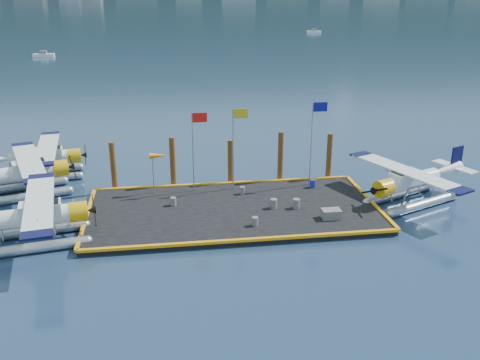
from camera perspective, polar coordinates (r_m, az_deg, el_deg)
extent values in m
plane|color=navy|center=(37.59, -0.71, -3.59)|extent=(4000.00, 4000.00, 0.00)
cube|color=black|center=(37.51, -0.71, -3.31)|extent=(20.00, 10.00, 0.40)
cylinder|color=#999CA7|center=(36.69, -21.47, -5.16)|extent=(6.83, 1.78, 0.66)
cylinder|color=#999CA7|center=(34.50, -21.65, -6.82)|extent=(6.83, 1.78, 0.66)
cylinder|color=silver|center=(34.97, -21.51, -3.74)|extent=(5.24, 2.04, 1.21)
cube|color=silver|center=(34.78, -20.51, -3.05)|extent=(2.59, 1.59, 0.99)
cube|color=black|center=(34.67, -20.02, -2.66)|extent=(1.71, 1.39, 0.60)
cylinder|color=#D09C0B|center=(34.84, -16.84, -3.26)|extent=(1.30, 1.44, 1.28)
cube|color=black|center=(34.84, -15.31, -3.09)|extent=(0.47, 2.42, 1.24)
cube|color=silver|center=(34.57, -20.62, -2.21)|extent=(3.27, 10.03, 0.13)
cube|color=black|center=(39.01, -20.42, 0.33)|extent=(1.79, 1.25, 0.14)
cube|color=black|center=(30.23, -20.88, -5.49)|extent=(1.79, 1.25, 0.14)
cylinder|color=#999CA7|center=(44.83, -22.48, -0.72)|extent=(6.62, 2.73, 0.65)
cylinder|color=#999CA7|center=(42.58, -22.19, -1.76)|extent=(6.62, 2.73, 0.65)
cylinder|color=silver|center=(43.24, -22.31, 0.64)|extent=(5.19, 2.72, 1.20)
cube|color=silver|center=(43.16, -21.52, 1.25)|extent=(2.65, 1.89, 0.98)
cube|color=black|center=(43.11, -21.13, 1.59)|extent=(1.81, 1.56, 0.60)
cylinder|color=#D09C0B|center=(43.46, -18.62, 1.21)|extent=(1.43, 1.54, 1.26)
cube|color=black|center=(43.58, -17.42, 1.39)|extent=(0.82, 2.32, 1.22)
cube|color=silver|center=(43.00, -21.61, 1.93)|extent=(4.61, 9.83, 0.13)
cube|color=black|center=(47.49, -22.20, 3.50)|extent=(1.86, 1.44, 0.14)
cube|color=black|center=(38.55, -20.89, -0.01)|extent=(1.86, 1.44, 0.14)
cylinder|color=#999CA7|center=(48.33, -20.45, 1.00)|extent=(6.41, 1.38, 0.62)
cylinder|color=#999CA7|center=(46.20, -20.65, 0.11)|extent=(6.41, 1.38, 0.62)
cylinder|color=silver|center=(46.82, -20.50, 2.19)|extent=(4.89, 1.70, 1.13)
cube|color=silver|center=(46.66, -19.81, 2.68)|extent=(2.38, 1.40, 0.93)
cube|color=black|center=(46.57, -19.46, 2.95)|extent=(1.56, 1.25, 0.57)
cylinder|color=#D09C0B|center=(46.62, -17.24, 2.49)|extent=(1.17, 1.31, 1.19)
cube|color=black|center=(46.58, -16.17, 2.59)|extent=(0.34, 2.28, 1.16)
cube|color=silver|center=(46.52, -19.88, 3.28)|extent=(2.64, 9.38, 0.12)
cube|color=black|center=(50.77, -19.57, 4.68)|extent=(1.64, 1.10, 0.13)
cube|color=black|center=(42.30, -20.26, 1.60)|extent=(1.64, 1.10, 0.13)
cylinder|color=#999CA7|center=(40.53, 18.98, -2.45)|extent=(6.28, 3.17, 0.63)
cylinder|color=#999CA7|center=(41.91, 16.58, -1.42)|extent=(6.28, 3.17, 0.63)
cylinder|color=silver|center=(40.56, 17.77, -0.12)|extent=(4.98, 3.01, 1.16)
cube|color=silver|center=(39.98, 17.23, 0.21)|extent=(2.60, 1.99, 0.95)
cube|color=black|center=(39.68, 16.95, 0.42)|extent=(1.80, 1.60, 0.58)
cylinder|color=#D09C0B|center=(38.61, 15.06, -0.86)|extent=(1.46, 1.54, 1.23)
cube|color=black|center=(37.99, 14.12, -1.12)|extent=(0.99, 2.19, 1.19)
cube|color=silver|center=(39.81, 17.30, 0.93)|extent=(5.21, 9.38, 0.13)
cube|color=black|center=(37.19, 22.47, -1.08)|extent=(1.83, 1.50, 0.14)
cube|color=black|center=(42.75, 12.81, 2.67)|extent=(1.83, 1.50, 0.14)
cube|color=black|center=(43.94, 22.12, 2.20)|extent=(1.12, 0.58, 1.80)
cube|color=silver|center=(44.06, 21.92, 1.33)|extent=(2.29, 3.68, 0.11)
cylinder|color=#5F5E63|center=(38.08, -7.13, -2.29)|extent=(0.42, 0.42, 0.59)
cylinder|color=#5F5E63|center=(37.52, 6.02, -2.52)|extent=(0.49, 0.49, 0.68)
cylinder|color=#5F5E63|center=(37.41, 3.60, -2.52)|extent=(0.48, 0.48, 0.67)
cylinder|color=#5F5E63|center=(34.72, 1.61, -4.43)|extent=(0.42, 0.42, 0.59)
cylinder|color=navy|center=(41.50, 7.76, -0.37)|extent=(0.44, 0.44, 0.62)
cylinder|color=#5F5E63|center=(39.83, 0.26, -1.12)|extent=(0.40, 0.40, 0.56)
cube|color=#5F5E63|center=(36.28, 9.69, -3.58)|extent=(1.25, 0.84, 0.63)
cylinder|color=gray|center=(39.73, -5.04, 2.91)|extent=(0.08, 0.08, 6.00)
cube|color=red|center=(39.06, -4.35, 6.66)|extent=(1.10, 0.03, 0.70)
cylinder|color=gray|center=(39.96, -0.74, 3.24)|extent=(0.08, 0.08, 6.20)
cube|color=gold|center=(39.32, 0.04, 7.11)|extent=(1.10, 0.03, 0.70)
cylinder|color=gray|center=(41.10, 7.60, 3.76)|extent=(0.08, 0.08, 6.50)
cube|color=navy|center=(40.53, 8.54, 7.72)|extent=(1.10, 0.03, 0.70)
cylinder|color=gray|center=(40.17, -9.25, 0.65)|extent=(0.07, 0.07, 3.00)
cone|color=orange|center=(39.72, -8.64, 2.59)|extent=(1.40, 0.44, 0.44)
cylinder|color=#492A15|center=(41.83, -13.34, 1.30)|extent=(0.44, 0.44, 4.00)
cylinder|color=#492A15|center=(41.61, -7.18, 1.75)|extent=(0.44, 0.44, 4.20)
cylinder|color=#492A15|center=(41.96, -1.02, 1.78)|extent=(0.44, 0.44, 3.80)
cylinder|color=#492A15|center=(42.54, 4.34, 2.34)|extent=(0.44, 0.44, 4.30)
cylinder|color=#492A15|center=(43.60, 9.48, 2.36)|extent=(0.44, 0.44, 4.00)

